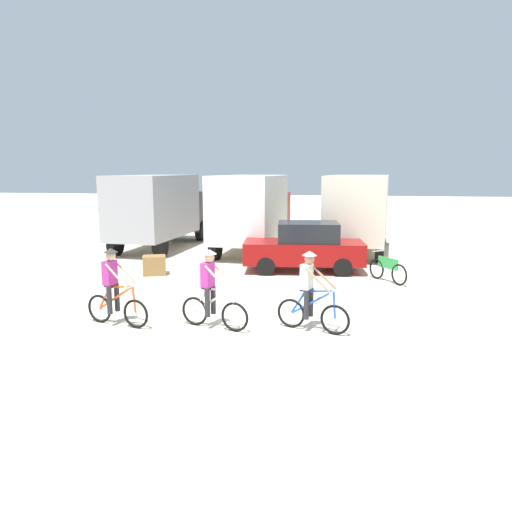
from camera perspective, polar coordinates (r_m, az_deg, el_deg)
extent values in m
plane|color=beige|center=(10.78, -2.39, -9.15)|extent=(120.00, 120.00, 0.00)
cube|color=#9E9EA3|center=(21.95, -12.05, 5.85)|extent=(2.75, 5.35, 2.70)
cube|color=#2D2D33|center=(25.10, -8.72, 5.32)|extent=(2.30, 1.65, 2.00)
cube|color=black|center=(25.72, -8.17, 6.23)|extent=(2.02, 0.22, 0.80)
cylinder|color=black|center=(25.50, -10.88, 3.07)|extent=(0.39, 1.02, 1.00)
cylinder|color=black|center=(24.75, -6.55, 2.97)|extent=(0.39, 1.02, 1.00)
cylinder|color=black|center=(21.08, -16.35, 1.38)|extent=(0.39, 1.02, 1.00)
cylinder|color=black|center=(20.16, -11.29, 1.22)|extent=(0.39, 1.02, 1.00)
cube|color=white|center=(20.58, -0.74, 5.79)|extent=(2.74, 5.35, 2.70)
cube|color=#B21E1E|center=(23.92, 1.20, 5.20)|extent=(2.29, 1.64, 2.00)
cube|color=black|center=(24.58, 1.54, 6.15)|extent=(2.02, 0.21, 0.80)
cylinder|color=black|center=(24.16, -1.23, 2.86)|extent=(0.39, 1.02, 1.00)
cylinder|color=black|center=(23.74, 3.56, 2.72)|extent=(0.39, 1.02, 1.00)
cylinder|color=black|center=(19.41, -4.84, 1.04)|extent=(0.39, 1.02, 1.00)
cylinder|color=black|center=(18.89, 1.06, 0.82)|extent=(0.39, 1.02, 1.00)
cube|color=beige|center=(20.94, 11.98, 5.65)|extent=(2.98, 5.44, 2.70)
cube|color=silver|center=(24.36, 12.49, 5.05)|extent=(2.36, 1.74, 2.00)
cube|color=black|center=(25.03, 12.62, 5.98)|extent=(2.02, 0.31, 0.80)
cylinder|color=black|center=(24.45, 10.00, 2.80)|extent=(0.43, 1.03, 1.00)
cylinder|color=black|center=(24.33, 14.79, 2.58)|extent=(0.43, 1.03, 1.00)
cylinder|color=black|center=(19.54, 8.49, 1.02)|extent=(0.43, 1.03, 1.00)
cylinder|color=black|center=(19.39, 14.48, 0.74)|extent=(0.43, 1.03, 1.00)
cube|color=maroon|center=(17.14, 5.66, 0.49)|extent=(4.35, 2.15, 0.76)
cube|color=black|center=(17.04, 6.21, 2.87)|extent=(2.24, 1.79, 0.68)
cylinder|color=black|center=(16.45, 1.19, -1.22)|extent=(0.66, 0.28, 0.64)
cylinder|color=black|center=(17.98, 1.41, -0.24)|extent=(0.66, 0.28, 0.64)
cylinder|color=black|center=(16.54, 10.24, -1.32)|extent=(0.66, 0.28, 0.64)
cylinder|color=black|center=(18.06, 9.69, -0.34)|extent=(0.66, 0.28, 0.64)
torus|color=black|center=(11.33, -14.10, -6.69)|extent=(0.67, 0.23, 0.68)
cylinder|color=silver|center=(11.33, -14.10, -6.69)|extent=(0.10, 0.10, 0.08)
torus|color=black|center=(11.98, -18.09, -5.96)|extent=(0.67, 0.23, 0.68)
cylinder|color=silver|center=(11.98, -18.09, -5.96)|extent=(0.10, 0.10, 0.08)
cylinder|color=#E05119|center=(11.58, -16.33, -4.78)|extent=(1.01, 0.31, 0.68)
cylinder|color=#E05119|center=(11.40, -15.73, -3.53)|extent=(0.65, 0.22, 0.13)
cylinder|color=#E05119|center=(11.80, -17.54, -4.77)|extent=(0.39, 0.15, 0.59)
cylinder|color=#E05119|center=(11.25, -14.27, -5.11)|extent=(0.11, 0.07, 0.64)
cylinder|color=silver|center=(11.19, -14.44, -3.51)|extent=(0.17, 0.51, 0.04)
cube|color=black|center=(11.61, -16.98, -3.40)|extent=(0.26, 0.18, 0.06)
cube|color=#AD2D8C|center=(11.53, -16.98, -1.91)|extent=(0.27, 0.36, 0.56)
sphere|color=tan|center=(11.42, -16.86, 0.02)|extent=(0.22, 0.22, 0.22)
cone|color=#333333|center=(11.40, -16.89, 0.67)|extent=(0.32, 0.32, 0.10)
cylinder|color=#26262B|center=(11.73, -16.19, -4.74)|extent=(0.12, 0.12, 0.66)
cylinder|color=#26262B|center=(11.54, -17.02, -5.02)|extent=(0.12, 0.12, 0.66)
cylinder|color=tan|center=(11.46, -15.11, -1.97)|extent=(0.63, 0.17, 0.53)
cylinder|color=tan|center=(11.19, -16.27, -2.32)|extent=(0.61, 0.25, 0.53)
torus|color=black|center=(10.78, -2.54, -7.24)|extent=(0.67, 0.25, 0.68)
cylinder|color=silver|center=(10.78, -2.54, -7.24)|extent=(0.10, 0.10, 0.08)
torus|color=black|center=(11.29, -7.29, -6.51)|extent=(0.67, 0.25, 0.68)
cylinder|color=silver|center=(11.29, -7.29, -6.51)|extent=(0.10, 0.10, 0.08)
cylinder|color=silver|center=(10.95, -5.11, -5.26)|extent=(1.00, 0.33, 0.68)
cylinder|color=silver|center=(10.80, -4.35, -3.93)|extent=(0.65, 0.23, 0.13)
cylinder|color=silver|center=(11.13, -6.57, -5.25)|extent=(0.39, 0.16, 0.59)
cylinder|color=silver|center=(10.70, -2.68, -5.59)|extent=(0.11, 0.08, 0.64)
cylinder|color=silver|center=(10.63, -2.81, -3.92)|extent=(0.18, 0.51, 0.04)
cube|color=black|center=(10.96, -5.84, -3.80)|extent=(0.26, 0.18, 0.06)
cube|color=#AD2D8C|center=(10.88, -5.78, -2.22)|extent=(0.28, 0.36, 0.56)
sphere|color=tan|center=(10.77, -5.54, -0.18)|extent=(0.22, 0.22, 0.22)
cone|color=silver|center=(10.75, -5.55, 0.51)|extent=(0.32, 0.32, 0.10)
cylinder|color=#26262B|center=(11.10, -5.11, -5.20)|extent=(0.12, 0.12, 0.66)
cylinder|color=#26262B|center=(10.89, -5.80, -5.52)|extent=(0.12, 0.12, 0.66)
cylinder|color=tan|center=(10.87, -3.76, -2.29)|extent=(0.62, 0.18, 0.53)
cylinder|color=tan|center=(10.56, -4.71, -2.66)|extent=(0.61, 0.26, 0.53)
torus|color=black|center=(10.71, 9.36, -7.50)|extent=(0.66, 0.28, 0.68)
cylinder|color=silver|center=(10.71, 9.36, -7.50)|extent=(0.10, 0.10, 0.08)
torus|color=black|center=(11.07, 4.19, -6.79)|extent=(0.66, 0.28, 0.68)
cylinder|color=silver|center=(11.07, 4.19, -6.79)|extent=(0.10, 0.10, 0.08)
cylinder|color=blue|center=(10.80, 6.64, -5.51)|extent=(0.99, 0.38, 0.68)
cylinder|color=blue|center=(10.67, 7.54, -4.17)|extent=(0.64, 0.26, 0.13)
cylinder|color=blue|center=(10.93, 5.03, -5.51)|extent=(0.38, 0.17, 0.59)
cylinder|color=blue|center=(10.62, 9.29, -5.84)|extent=(0.11, 0.08, 0.64)
cylinder|color=silver|center=(10.55, 9.21, -4.15)|extent=(0.20, 0.50, 0.04)
cube|color=black|center=(10.78, 5.90, -4.03)|extent=(0.27, 0.19, 0.06)
cube|color=silver|center=(10.70, 6.03, -2.43)|extent=(0.29, 0.37, 0.56)
sphere|color=#A87A5B|center=(10.60, 6.37, -0.35)|extent=(0.22, 0.22, 0.22)
cone|color=silver|center=(10.58, 6.39, 0.34)|extent=(0.32, 0.32, 0.10)
cylinder|color=#26262B|center=(10.95, 6.52, -5.45)|extent=(0.12, 0.12, 0.66)
cylinder|color=#26262B|center=(10.72, 6.01, -5.78)|extent=(0.12, 0.12, 0.66)
cylinder|color=#A87A5B|center=(10.75, 8.06, -2.50)|extent=(0.62, 0.21, 0.53)
cylinder|color=#A87A5B|center=(10.42, 7.37, -2.89)|extent=(0.60, 0.29, 0.53)
torus|color=black|center=(16.42, 14.13, -1.48)|extent=(0.45, 0.58, 0.68)
torus|color=black|center=(15.66, 16.65, -2.16)|extent=(0.45, 0.58, 0.68)
cube|color=green|center=(15.98, 15.41, -0.83)|extent=(0.56, 0.74, 0.36)
cylinder|color=silver|center=(16.27, 14.34, 0.59)|extent=(0.43, 0.32, 0.04)
cube|color=olive|center=(16.93, -11.99, -1.08)|extent=(0.95, 0.86, 0.66)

